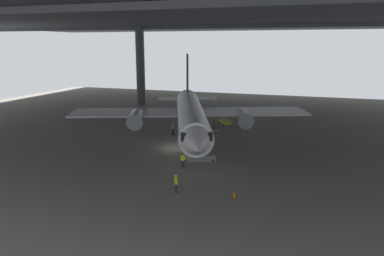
{
  "coord_description": "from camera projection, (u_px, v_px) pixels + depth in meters",
  "views": [
    {
      "loc": [
        15.97,
        -42.15,
        12.82
      ],
      "look_at": [
        1.45,
        0.88,
        2.53
      ],
      "focal_mm": 34.63,
      "sensor_mm": 36.0,
      "label": 1
    }
  ],
  "objects": [
    {
      "name": "boarding_stairs",
      "position": [
        199.0,
        154.0,
        41.8
      ],
      "size": [
        4.38,
        2.81,
        4.61
      ],
      "color": "slate",
      "rests_on": "ground_plane"
    },
    {
      "name": "crew_worker_by_stairs",
      "position": [
        183.0,
        159.0,
        39.14
      ],
      "size": [
        0.55,
        0.24,
        1.61
      ],
      "color": "#232838",
      "rests_on": "ground_plane"
    },
    {
      "name": "traffic_cone_orange",
      "position": [
        234.0,
        194.0,
        31.64
      ],
      "size": [
        0.36,
        0.36,
        0.6
      ],
      "color": "black",
      "rests_on": "ground_plane"
    },
    {
      "name": "crew_worker_near_nose",
      "position": [
        176.0,
        183.0,
        32.37
      ],
      "size": [
        0.38,
        0.48,
        1.75
      ],
      "color": "#232838",
      "rests_on": "ground_plane"
    },
    {
      "name": "airplane_main",
      "position": [
        190.0,
        114.0,
        50.87
      ],
      "size": [
        34.34,
        34.47,
        11.25
      ],
      "color": "white",
      "rests_on": "ground_plane"
    },
    {
      "name": "hangar_structure",
      "position": [
        210.0,
        15.0,
        55.75
      ],
      "size": [
        121.0,
        99.0,
        17.75
      ],
      "color": "#4C4F54",
      "rests_on": "ground_plane"
    },
    {
      "name": "baggage_tug",
      "position": [
        225.0,
        122.0,
        59.94
      ],
      "size": [
        2.29,
        2.47,
        0.9
      ],
      "color": "yellow",
      "rests_on": "ground_plane"
    },
    {
      "name": "ground_plane",
      "position": [
        179.0,
        148.0,
        46.77
      ],
      "size": [
        110.0,
        110.0,
        0.0
      ],
      "primitive_type": "plane",
      "color": "gray"
    }
  ]
}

